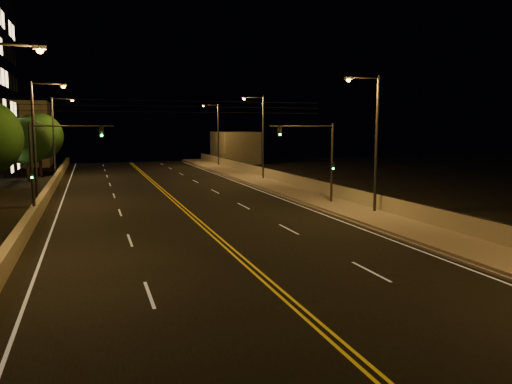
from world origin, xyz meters
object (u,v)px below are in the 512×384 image
object	(u,v)px
traffic_signal_right	(320,154)
tree_3	(39,136)
streetlight_2	(261,132)
tree_2	(26,141)
streetlight_6	(56,132)
streetlight_1	(373,136)
streetlight_3	(216,131)
streetlight_5	(38,135)
traffic_signal_left	(48,159)

from	to	relation	value
traffic_signal_right	tree_3	bearing A→B (deg)	125.10
streetlight_2	tree_2	xyz separation A→B (m)	(-24.40, 7.80, -0.97)
traffic_signal_right	tree_2	bearing A→B (deg)	131.48
traffic_signal_right	tree_2	world-z (taller)	tree_2
streetlight_6	tree_2	xyz separation A→B (m)	(-2.96, -1.98, -0.97)
tree_3	streetlight_2	bearing A→B (deg)	-29.43
streetlight_1	streetlight_3	world-z (taller)	same
streetlight_1	traffic_signal_right	world-z (taller)	streetlight_1
tree_2	streetlight_3	bearing A→B (deg)	27.08
streetlight_1	streetlight_2	size ratio (longest dim) A/B	1.00
streetlight_2	streetlight_3	bearing A→B (deg)	90.00
streetlight_5	tree_3	size ratio (longest dim) A/B	1.21
streetlight_1	traffic_signal_right	distance (m)	5.26
traffic_signal_left	tree_2	bearing A→B (deg)	98.94
streetlight_3	tree_2	size ratio (longest dim) A/B	1.33
streetlight_6	tree_3	size ratio (longest dim) A/B	1.21
streetlight_5	tree_3	world-z (taller)	streetlight_5
traffic_signal_left	tree_2	distance (m)	26.22
traffic_signal_right	traffic_signal_left	world-z (taller)	same
streetlight_2	tree_3	size ratio (longest dim) A/B	1.21
streetlight_5	traffic_signal_right	bearing A→B (deg)	-18.08
streetlight_5	traffic_signal_left	distance (m)	6.75
traffic_signal_left	streetlight_2	bearing A→B (deg)	41.67
tree_2	streetlight_2	bearing A→B (deg)	-17.72
streetlight_5	streetlight_6	distance (m)	21.36
streetlight_3	tree_3	bearing A→B (deg)	-163.56
streetlight_6	traffic_signal_right	world-z (taller)	streetlight_6
tree_3	tree_2	bearing A→B (deg)	-98.39
streetlight_3	tree_3	world-z (taller)	streetlight_3
traffic_signal_right	streetlight_2	bearing A→B (deg)	85.21
traffic_signal_right	tree_3	world-z (taller)	tree_3
streetlight_2	traffic_signal_left	distance (m)	27.26
streetlight_1	traffic_signal_left	distance (m)	20.95
traffic_signal_left	tree_3	size ratio (longest dim) A/B	0.81
streetlight_6	tree_3	xyz separation A→B (m)	(-2.14, 3.54, -0.54)
streetlight_1	tree_2	distance (m)	39.25
tree_3	streetlight_3	bearing A→B (deg)	16.44
streetlight_2	tree_3	world-z (taller)	streetlight_2
traffic_signal_right	traffic_signal_left	size ratio (longest dim) A/B	1.00
streetlight_3	tree_2	world-z (taller)	streetlight_3
streetlight_2	streetlight_3	xyz separation A→B (m)	(0.00, 20.27, 0.00)
streetlight_1	tree_3	distance (m)	43.24
streetlight_2	tree_3	bearing A→B (deg)	150.57
streetlight_1	streetlight_3	xyz separation A→B (m)	(0.00, 43.20, 0.00)
traffic_signal_left	streetlight_5	bearing A→B (deg)	99.73
streetlight_2	tree_3	distance (m)	27.09
streetlight_1	traffic_signal_left	size ratio (longest dim) A/B	1.49
streetlight_1	streetlight_3	bearing A→B (deg)	90.00
streetlight_3	traffic_signal_left	bearing A→B (deg)	-117.92
streetlight_1	traffic_signal_right	size ratio (longest dim) A/B	1.49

